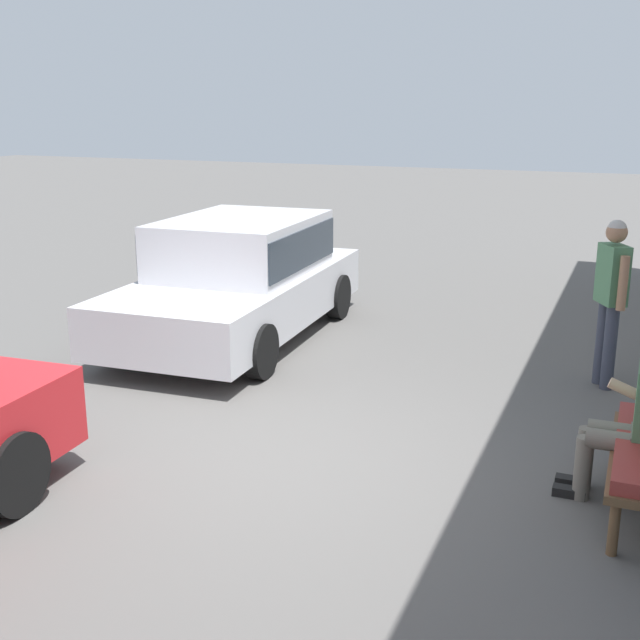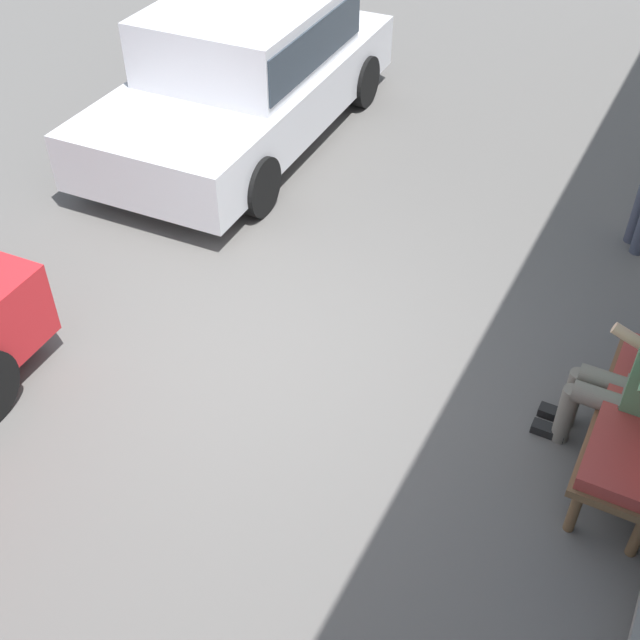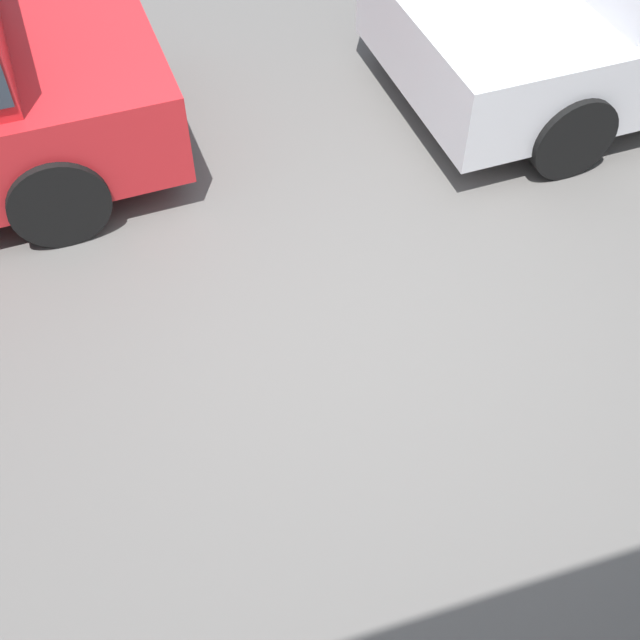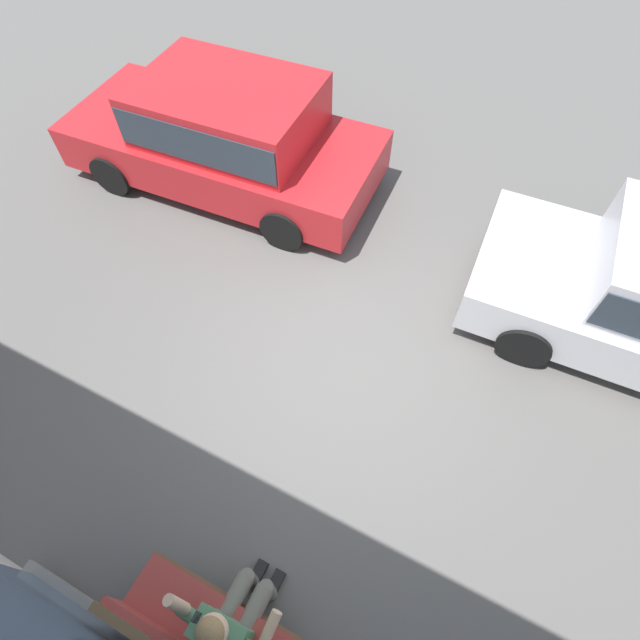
{
  "view_description": "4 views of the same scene",
  "coord_description": "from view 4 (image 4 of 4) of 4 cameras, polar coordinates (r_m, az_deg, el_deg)",
  "views": [
    {
      "loc": [
        5.47,
        2.6,
        2.85
      ],
      "look_at": [
        -0.62,
        0.12,
        1.06
      ],
      "focal_mm": 45.0,
      "sensor_mm": 36.0,
      "label": 1
    },
    {
      "loc": [
        3.87,
        2.6,
        4.38
      ],
      "look_at": [
        0.26,
        0.7,
        0.85
      ],
      "focal_mm": 45.0,
      "sensor_mm": 36.0,
      "label": 2
    },
    {
      "loc": [
        1.06,
        2.6,
        3.54
      ],
      "look_at": [
        0.41,
        0.49,
        0.91
      ],
      "focal_mm": 45.0,
      "sensor_mm": 36.0,
      "label": 3
    },
    {
      "loc": [
        -1.06,
        2.6,
        5.04
      ],
      "look_at": [
        0.17,
        0.17,
        1.07
      ],
      "focal_mm": 28.0,
      "sensor_mm": 36.0,
      "label": 4
    }
  ],
  "objects": [
    {
      "name": "parked_car_mid",
      "position": [
        7.48,
        -10.74,
        20.34
      ],
      "size": [
        4.52,
        2.18,
        1.54
      ],
      "color": "red",
      "rests_on": "ground_plane"
    },
    {
      "name": "person_on_phone",
      "position": [
        4.4,
        -10.1,
        -30.74
      ],
      "size": [
        0.73,
        0.74,
        1.33
      ],
      "color": "#6B665B",
      "rests_on": "ground_plane"
    },
    {
      "name": "ground_plane",
      "position": [
        5.77,
        2.23,
        -5.39
      ],
      "size": [
        60.0,
        60.0,
        0.0
      ],
      "primitive_type": "plane",
      "color": "#565451"
    }
  ]
}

